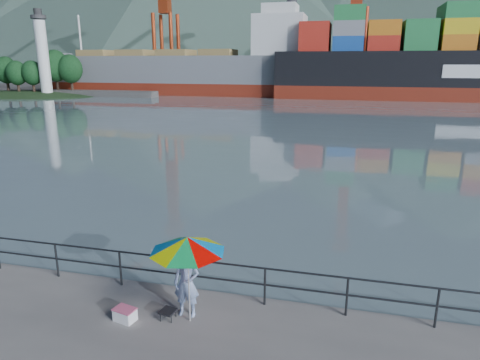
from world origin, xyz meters
name	(u,v)px	position (x,y,z in m)	size (l,w,h in m)	color
harbor_water	(334,82)	(0.00, 130.00, 0.00)	(500.00, 280.00, 0.00)	slate
far_dock	(374,90)	(10.00, 93.00, 0.00)	(200.00, 40.00, 0.40)	#514F4C
guardrail	(154,272)	(0.00, 1.70, 0.52)	(22.00, 0.06, 1.03)	#2D3033
lighthouse_islet	(24,93)	(-54.97, 61.99, 0.26)	(48.00, 26.40, 19.20)	#263F1E
fisherman	(187,283)	(1.27, 0.80, 0.86)	(0.63, 0.41, 1.72)	#2C5396
beach_umbrella	(187,245)	(1.42, 0.57, 1.96)	(2.04, 2.04, 2.14)	white
folding_stool	(168,314)	(0.89, 0.51, 0.12)	(0.41, 0.41, 0.23)	black
cooler_bag	(125,315)	(-0.08, 0.21, 0.14)	(0.49, 0.33, 0.28)	white
fishing_rod	(191,286)	(0.88, 2.11, 0.00)	(0.02, 0.02, 2.04)	black
bulk_carrier	(199,72)	(-23.85, 73.12, 4.07)	(55.48, 9.60, 14.50)	maroon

